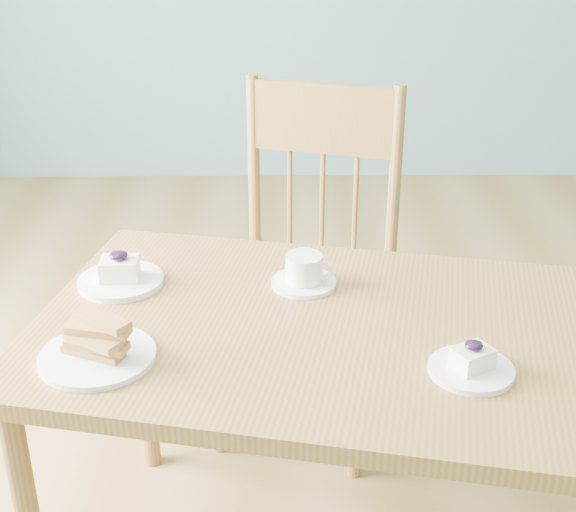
{
  "coord_description": "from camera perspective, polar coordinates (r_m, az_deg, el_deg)",
  "views": [
    {
      "loc": [
        -0.52,
        -1.6,
        1.49
      ],
      "look_at": [
        -0.51,
        -0.2,
        0.81
      ],
      "focal_mm": 50.0,
      "sensor_mm": 36.0,
      "label": 1
    }
  ],
  "objects": [
    {
      "name": "dining_table",
      "position": [
        1.61,
        4.77,
        -7.21
      ],
      "size": [
        1.39,
        0.97,
        0.68
      ],
      "rotation": [
        0.0,
        0.0,
        -0.2
      ],
      "color": "olive",
      "rests_on": "ground"
    },
    {
      "name": "cheesecake_plate_near",
      "position": [
        1.47,
        12.93,
        -7.55
      ],
      "size": [
        0.15,
        0.15,
        0.06
      ],
      "rotation": [
        0.0,
        0.0,
        0.5
      ],
      "color": "white",
      "rests_on": "dining_table"
    },
    {
      "name": "biscotti_plate",
      "position": [
        1.5,
        -13.48,
        -6.31
      ],
      "size": [
        0.21,
        0.21,
        0.08
      ],
      "rotation": [
        0.0,
        0.0,
        -0.33
      ],
      "color": "white",
      "rests_on": "dining_table"
    },
    {
      "name": "dining_chair",
      "position": [
        2.22,
        1.49,
        -0.64
      ],
      "size": [
        0.55,
        0.54,
        0.99
      ],
      "rotation": [
        0.0,
        0.0,
        -0.29
      ],
      "color": "olive",
      "rests_on": "ground"
    },
    {
      "name": "cheesecake_plate_far",
      "position": [
        1.76,
        -11.82,
        -1.39
      ],
      "size": [
        0.18,
        0.18,
        0.08
      ],
      "rotation": [
        0.0,
        0.0,
        0.02
      ],
      "color": "white",
      "rests_on": "dining_table"
    },
    {
      "name": "coffee_cup",
      "position": [
        1.72,
        1.19,
        -1.18
      ],
      "size": [
        0.14,
        0.14,
        0.07
      ],
      "rotation": [
        0.0,
        0.0,
        -0.24
      ],
      "color": "white",
      "rests_on": "dining_table"
    }
  ]
}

